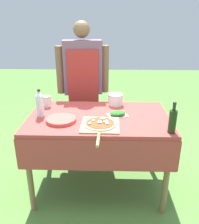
{
  "coord_description": "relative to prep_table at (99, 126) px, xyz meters",
  "views": [
    {
      "loc": [
        0.07,
        -2.04,
        1.65
      ],
      "look_at": [
        0.01,
        0.0,
        0.84
      ],
      "focal_mm": 38.0,
      "sensor_mm": 36.0,
      "label": 1
    }
  ],
  "objects": [
    {
      "name": "oil_bottle",
      "position": [
        0.59,
        -0.32,
        0.2
      ],
      "size": [
        0.06,
        0.06,
        0.26
      ],
      "color": "black",
      "rests_on": "prep_table"
    },
    {
      "name": "water_bottle",
      "position": [
        -0.54,
        -0.01,
        0.22
      ],
      "size": [
        0.07,
        0.07,
        0.26
      ],
      "color": "silver",
      "rests_on": "prep_table"
    },
    {
      "name": "ground_plane",
      "position": [
        0.0,
        0.0,
        -0.7
      ],
      "size": [
        12.0,
        12.0,
        0.0
      ],
      "primitive_type": "plane",
      "color": "#517F38"
    },
    {
      "name": "person_cook",
      "position": [
        -0.21,
        0.69,
        0.26
      ],
      "size": [
        0.61,
        0.25,
        1.63
      ],
      "rotation": [
        0.0,
        0.0,
        3.27
      ],
      "color": "#70604C",
      "rests_on": "ground"
    },
    {
      "name": "plate_stack",
      "position": [
        -0.33,
        -0.13,
        0.12
      ],
      "size": [
        0.27,
        0.27,
        0.03
      ],
      "color": "#DB4C42",
      "rests_on": "prep_table"
    },
    {
      "name": "sauce_jar",
      "position": [
        -0.54,
        0.24,
        0.15
      ],
      "size": [
        0.09,
        0.09,
        0.11
      ],
      "color": "silver",
      "rests_on": "prep_table"
    },
    {
      "name": "mixing_tub",
      "position": [
        0.17,
        0.31,
        0.16
      ],
      "size": [
        0.15,
        0.15,
        0.12
      ],
      "primitive_type": "cylinder",
      "color": "silver",
      "rests_on": "prep_table"
    },
    {
      "name": "herb_container",
      "position": [
        0.18,
        0.02,
        0.12
      ],
      "size": [
        0.21,
        0.19,
        0.04
      ],
      "rotation": [
        0.0,
        0.0,
        0.36
      ],
      "color": "silver",
      "rests_on": "prep_table"
    },
    {
      "name": "prep_table",
      "position": [
        0.0,
        0.0,
        0.0
      ],
      "size": [
        1.32,
        0.82,
        0.8
      ],
      "color": "#A83D38",
      "rests_on": "ground"
    },
    {
      "name": "pizza_on_peel",
      "position": [
        0.02,
        -0.22,
        0.12
      ],
      "size": [
        0.33,
        0.53,
        0.05
      ],
      "rotation": [
        0.0,
        0.0,
        -0.03
      ],
      "color": "tan",
      "rests_on": "prep_table"
    }
  ]
}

